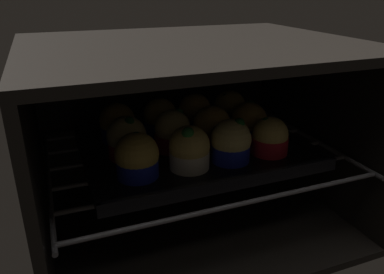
% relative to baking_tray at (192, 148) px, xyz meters
% --- Properties ---
extents(oven_cavity, '(0.59, 0.47, 0.37)m').
position_rel_baking_tray_xyz_m(oven_cavity, '(0.00, 0.03, 0.02)').
color(oven_cavity, black).
rests_on(oven_cavity, ground).
extents(oven_rack, '(0.55, 0.42, 0.01)m').
position_rel_baking_tray_xyz_m(oven_rack, '(0.00, -0.01, -0.01)').
color(oven_rack, '#4C494C').
rests_on(oven_rack, oven_cavity).
extents(baking_tray, '(0.42, 0.34, 0.02)m').
position_rel_baking_tray_xyz_m(baking_tray, '(0.00, 0.00, 0.00)').
color(baking_tray, black).
rests_on(baking_tray, oven_rack).
extents(muffin_row0_col0, '(0.07, 0.07, 0.08)m').
position_rel_baking_tray_xyz_m(muffin_row0_col0, '(-0.13, -0.08, 0.04)').
color(muffin_row0_col0, '#1928B7').
rests_on(muffin_row0_col0, baking_tray).
extents(muffin_row0_col1, '(0.07, 0.07, 0.08)m').
position_rel_baking_tray_xyz_m(muffin_row0_col1, '(-0.04, -0.09, 0.04)').
color(muffin_row0_col1, silver).
rests_on(muffin_row0_col1, baking_tray).
extents(muffin_row0_col2, '(0.07, 0.07, 0.08)m').
position_rel_baking_tray_xyz_m(muffin_row0_col2, '(0.04, -0.09, 0.04)').
color(muffin_row0_col2, '#1928B7').
rests_on(muffin_row0_col2, baking_tray).
extents(muffin_row0_col3, '(0.07, 0.07, 0.07)m').
position_rel_baking_tray_xyz_m(muffin_row0_col3, '(0.12, -0.08, 0.04)').
color(muffin_row0_col3, red).
rests_on(muffin_row0_col3, baking_tray).
extents(muffin_row1_col0, '(0.07, 0.07, 0.08)m').
position_rel_baking_tray_xyz_m(muffin_row1_col0, '(-0.13, -0.00, 0.04)').
color(muffin_row1_col0, red).
rests_on(muffin_row1_col0, baking_tray).
extents(muffin_row1_col1, '(0.07, 0.07, 0.08)m').
position_rel_baking_tray_xyz_m(muffin_row1_col1, '(-0.04, 0.00, 0.04)').
color(muffin_row1_col1, red).
rests_on(muffin_row1_col1, baking_tray).
extents(muffin_row1_col2, '(0.07, 0.07, 0.08)m').
position_rel_baking_tray_xyz_m(muffin_row1_col2, '(0.04, -0.00, 0.04)').
color(muffin_row1_col2, red).
rests_on(muffin_row1_col2, baking_tray).
extents(muffin_row1_col3, '(0.07, 0.07, 0.08)m').
position_rel_baking_tray_xyz_m(muffin_row1_col3, '(0.12, -0.00, 0.04)').
color(muffin_row1_col3, '#1928B7').
rests_on(muffin_row1_col3, baking_tray).
extents(muffin_row2_col0, '(0.07, 0.07, 0.08)m').
position_rel_baking_tray_xyz_m(muffin_row2_col0, '(-0.13, 0.08, 0.04)').
color(muffin_row2_col0, '#1928B7').
rests_on(muffin_row2_col0, baking_tray).
extents(muffin_row2_col1, '(0.07, 0.07, 0.08)m').
position_rel_baking_tray_xyz_m(muffin_row2_col1, '(-0.04, 0.08, 0.04)').
color(muffin_row2_col1, '#1928B7').
rests_on(muffin_row2_col1, baking_tray).
extents(muffin_row2_col2, '(0.07, 0.07, 0.08)m').
position_rel_baking_tray_xyz_m(muffin_row2_col2, '(0.04, 0.08, 0.04)').
color(muffin_row2_col2, '#1928B7').
rests_on(muffin_row2_col2, baking_tray).
extents(muffin_row2_col3, '(0.07, 0.07, 0.08)m').
position_rel_baking_tray_xyz_m(muffin_row2_col3, '(0.12, 0.08, 0.04)').
color(muffin_row2_col3, '#1928B7').
rests_on(muffin_row2_col3, baking_tray).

